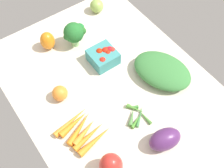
{
  "coord_description": "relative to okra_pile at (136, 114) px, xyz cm",
  "views": [
    {
      "loc": [
        -52.38,
        37.72,
        101.58
      ],
      "look_at": [
        0.0,
        0.0,
        4.0
      ],
      "focal_mm": 45.53,
      "sensor_mm": 36.0,
      "label": 1
    }
  ],
  "objects": [
    {
      "name": "berry_basket",
      "position": [
        29.63,
        -5.24,
        2.65
      ],
      "size": [
        11.22,
        11.22,
        6.96
      ],
      "color": "teal",
      "rests_on": "tablecloth"
    },
    {
      "name": "okra_pile",
      "position": [
        0.0,
        0.0,
        0.0
      ],
      "size": [
        12.4,
        10.63,
        1.9
      ],
      "color": "#4D8639",
      "rests_on": "tablecloth"
    },
    {
      "name": "bell_pepper_red",
      "position": [
        -11.68,
        20.41,
        4.37
      ],
      "size": [
        11.27,
        11.27,
        10.32
      ],
      "primitive_type": "ellipsoid",
      "rotation": [
        0.0,
        0.0,
        3.96
      ],
      "color": "red",
      "rests_on": "tablecloth"
    },
    {
      "name": "carrot_bunch",
      "position": [
        6.35,
        20.79,
        0.56
      ],
      "size": [
        17.13,
        18.89,
        2.91
      ],
      "color": "orange",
      "rests_on": "tablecloth"
    },
    {
      "name": "tablecloth",
      "position": [
        16.39,
        -0.23,
        -1.79
      ],
      "size": [
        104.0,
        76.0,
        2.0
      ],
      "primitive_type": "cube",
      "color": "beige",
      "rests_on": "ground"
    },
    {
      "name": "heirloom_tomato_green",
      "position": [
        57.95,
        -20.74,
        2.56
      ],
      "size": [
        6.71,
        6.71,
        6.71
      ],
      "primitive_type": "sphere",
      "color": "#8FAF4F",
      "rests_on": "tablecloth"
    },
    {
      "name": "leafy_greens_clump",
      "position": [
        8.81,
        -20.74,
        2.67
      ],
      "size": [
        29.82,
        25.41,
        6.93
      ],
      "primitive_type": "ellipsoid",
      "rotation": [
        0.0,
        0.0,
        3.49
      ],
      "color": "#397C3B",
      "rests_on": "tablecloth"
    },
    {
      "name": "broccoli_head",
      "position": [
        45.38,
        -0.8,
        6.55
      ],
      "size": [
        9.14,
        10.89,
        12.24
      ],
      "color": "#93CA7E",
      "rests_on": "tablecloth"
    },
    {
      "name": "heirloom_tomato_orange",
      "position": [
        24.34,
        19.7,
        2.37
      ],
      "size": [
        6.32,
        6.32,
        6.32
      ],
      "primitive_type": "sphere",
      "color": "orange",
      "rests_on": "tablecloth"
    },
    {
      "name": "eggplant",
      "position": [
        -15.0,
        -0.99,
        3.12
      ],
      "size": [
        10.25,
        13.57,
        7.83
      ],
      "primitive_type": "ellipsoid",
      "rotation": [
        0.0,
        0.0,
        4.5
      ],
      "color": "#542861",
      "rests_on": "tablecloth"
    },
    {
      "name": "bell_pepper_orange",
      "position": [
        50.77,
        10.56,
        3.68
      ],
      "size": [
        8.03,
        8.03,
        8.94
      ],
      "primitive_type": "ellipsoid",
      "rotation": [
        0.0,
        0.0,
        2.89
      ],
      "color": "orange",
      "rests_on": "tablecloth"
    }
  ]
}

